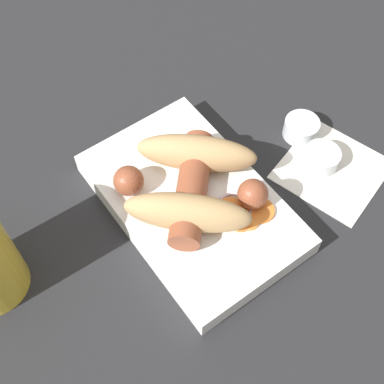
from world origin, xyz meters
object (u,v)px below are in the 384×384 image
Objects in this scene: sausage at (190,187)px; condiment_cup_far at (301,129)px; bread_roll at (192,182)px; condiment_cup_near at (321,159)px; food_tray at (192,203)px.

sausage is 0.19m from condiment_cup_far.
bread_roll is 1.34× the size of sausage.
condiment_cup_near is (0.04, 0.17, -0.04)m from sausage.
food_tray reaches higher than condiment_cup_near.
bread_roll reaches higher than sausage.
food_tray is at bearing 22.44° from sausage.
food_tray is 0.18m from condiment_cup_near.
bread_roll reaches higher than condiment_cup_far.
sausage is at bearing -67.83° from bread_roll.
food_tray is 5.73× the size of condiment_cup_near.
food_tray is 0.04m from bread_roll.
sausage is (-0.00, -0.00, 0.03)m from food_tray.
food_tray is at bearing -39.58° from bread_roll.
bread_roll is at bearing 140.42° from food_tray.
bread_roll is at bearing -88.30° from condiment_cup_far.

